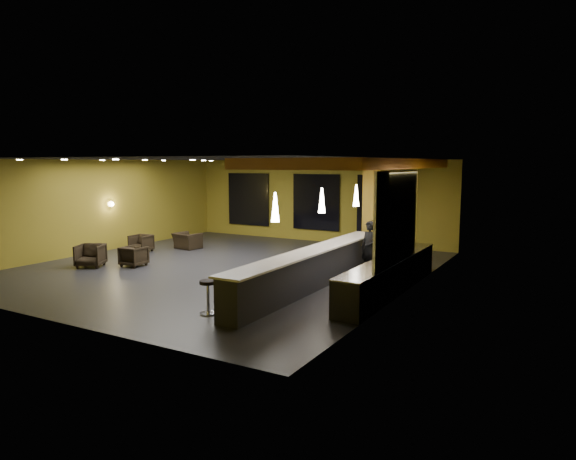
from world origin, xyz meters
The scene contains 35 objects.
floor centered at (0.00, 0.00, -0.05)m, with size 12.00×13.00×0.10m, color black.
ceiling centered at (0.00, 0.00, 3.55)m, with size 12.00×13.00×0.10m, color black.
wall_back centered at (0.00, 6.55, 1.75)m, with size 12.00×0.10×3.50m, color olive.
wall_front centered at (0.00, -6.55, 1.75)m, with size 12.00×0.10×3.50m, color olive.
wall_left centered at (-6.05, 0.00, 1.75)m, with size 0.10×13.00×3.50m, color olive.
wall_right centered at (6.05, 0.00, 1.75)m, with size 0.10×13.00×3.50m, color olive.
wood_soffit centered at (4.00, 1.00, 3.36)m, with size 3.60×8.00×0.28m, color #BD7337.
window_left centered at (-3.50, 6.44, 1.70)m, with size 2.20×0.06×2.40m, color black.
window_center centered at (0.00, 6.44, 1.70)m, with size 2.20×0.06×2.40m, color black.
window_right centered at (3.00, 6.44, 1.70)m, with size 2.20×0.06×2.40m, color black.
tile_backsplash centered at (5.96, -1.00, 2.00)m, with size 0.06×3.20×2.40m, color white.
bar_counter centered at (3.65, -1.00, 0.50)m, with size 0.60×8.00×1.00m, color black.
bar_top centered at (3.65, -1.00, 1.02)m, with size 0.78×8.10×0.05m, color silver.
prep_counter centered at (5.65, -0.50, 0.43)m, with size 0.70×6.00×0.86m, color black.
prep_top centered at (5.65, -0.50, 0.89)m, with size 0.72×6.00×0.03m, color silver.
wall_shelf_lower centered at (5.82, -1.20, 1.60)m, with size 0.30×1.50×0.03m, color silver.
wall_shelf_upper centered at (5.82, -1.20, 2.05)m, with size 0.30×1.50×0.03m, color silver.
column centered at (3.65, 3.60, 1.75)m, with size 0.60×0.60×3.50m, color olive.
wall_sconce centered at (-5.88, 0.50, 1.80)m, with size 0.22×0.22×0.22m, color #FFE5B2.
pendant_0 centered at (3.65, -3.00, 2.35)m, with size 0.20×0.20×0.70m, color white.
pendant_1 centered at (3.65, -0.50, 2.35)m, with size 0.20×0.20×0.70m, color white.
pendant_2 centered at (3.65, 2.00, 2.35)m, with size 0.20×0.20×0.70m, color white.
staff_a centered at (4.40, 1.27, 0.82)m, with size 0.60×0.39×1.64m, color black.
staff_b centered at (5.04, 2.41, 0.89)m, with size 0.87×0.67×1.78m, color black.
staff_c centered at (5.22, 1.73, 0.83)m, with size 0.81×0.53×1.65m, color black.
armchair_a centered at (-3.91, -2.16, 0.38)m, with size 0.80×0.83×0.75m, color black.
armchair_b centered at (-2.78, -1.36, 0.33)m, with size 0.71×0.73×0.67m, color black.
armchair_c centered at (-4.61, 0.75, 0.33)m, with size 0.71×0.73×0.66m, color black.
armchair_d centered at (-3.55, 2.18, 0.31)m, with size 0.96×0.84×0.63m, color black.
bar_stool_0 centered at (2.74, -4.43, 0.50)m, with size 0.39×0.39×0.77m.
bar_stool_1 centered at (2.89, -3.13, 0.48)m, with size 0.38×0.38×0.76m.
bar_stool_2 centered at (2.87, -1.78, 0.51)m, with size 0.41×0.41×0.80m.
bar_stool_3 centered at (2.72, -0.30, 0.46)m, with size 0.37×0.37×0.72m.
bar_stool_4 centered at (2.70, 1.17, 0.47)m, with size 0.37×0.37×0.73m.
bar_stool_5 centered at (2.82, 2.36, 0.47)m, with size 0.38×0.38×0.74m.
Camera 1 is at (9.86, -13.28, 3.39)m, focal length 32.00 mm.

